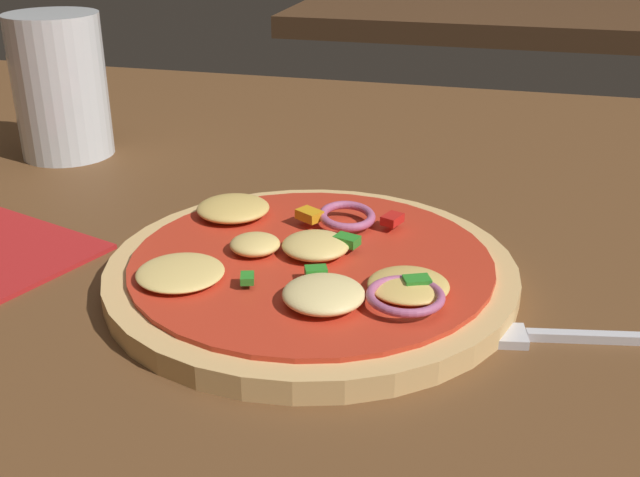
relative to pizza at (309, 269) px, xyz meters
name	(u,v)px	position (x,y,z in m)	size (l,w,h in m)	color
dining_table	(234,320)	(-0.04, -0.02, -0.03)	(1.35, 1.08, 0.04)	brown
pizza	(309,269)	(0.00, 0.00, 0.00)	(0.24, 0.24, 0.03)	tan
fork	(577,338)	(0.15, -0.03, -0.01)	(0.17, 0.04, 0.01)	silver
beer_glass	(62,96)	(-0.27, 0.18, 0.04)	(0.08, 0.08, 0.12)	silver
background_table	(517,17)	(0.09, 1.23, -0.03)	(0.87, 0.49, 0.04)	#4C301C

